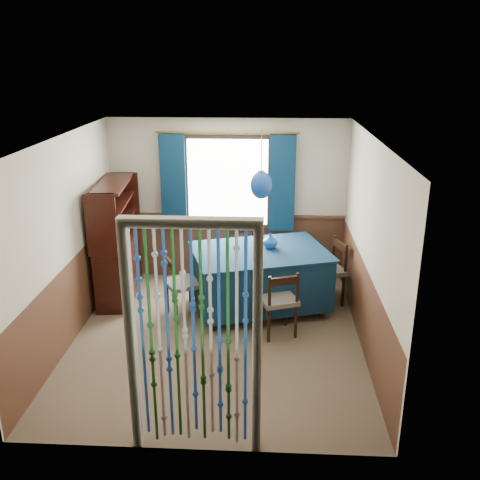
# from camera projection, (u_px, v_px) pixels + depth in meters

# --- Properties ---
(floor) EXTENTS (4.00, 4.00, 0.00)m
(floor) POSITION_uv_depth(u_px,v_px,m) (217.00, 338.00, 6.73)
(floor) COLOR brown
(floor) RESTS_ON ground
(ceiling) EXTENTS (4.00, 4.00, 0.00)m
(ceiling) POSITION_uv_depth(u_px,v_px,m) (214.00, 139.00, 5.90)
(ceiling) COLOR silver
(ceiling) RESTS_ON ground
(wall_back) EXTENTS (3.60, 0.00, 3.60)m
(wall_back) POSITION_uv_depth(u_px,v_px,m) (228.00, 201.00, 8.20)
(wall_back) COLOR #BFB59C
(wall_back) RESTS_ON ground
(wall_front) EXTENTS (3.60, 0.00, 3.60)m
(wall_front) POSITION_uv_depth(u_px,v_px,m) (192.00, 327.00, 4.43)
(wall_front) COLOR #BFB59C
(wall_front) RESTS_ON ground
(wall_left) EXTENTS (0.00, 4.00, 4.00)m
(wall_left) POSITION_uv_depth(u_px,v_px,m) (66.00, 242.00, 6.40)
(wall_left) COLOR #BFB59C
(wall_left) RESTS_ON ground
(wall_right) EXTENTS (0.00, 4.00, 4.00)m
(wall_right) POSITION_uv_depth(u_px,v_px,m) (369.00, 248.00, 6.22)
(wall_right) COLOR #BFB59C
(wall_right) RESTS_ON ground
(wainscot_back) EXTENTS (3.60, 0.00, 3.60)m
(wainscot_back) POSITION_uv_depth(u_px,v_px,m) (228.00, 247.00, 8.43)
(wainscot_back) COLOR #4B2C1C
(wainscot_back) RESTS_ON ground
(wainscot_front) EXTENTS (3.60, 0.00, 3.60)m
(wainscot_front) POSITION_uv_depth(u_px,v_px,m) (195.00, 402.00, 4.69)
(wainscot_front) COLOR #4B2C1C
(wainscot_front) RESTS_ON ground
(wainscot_left) EXTENTS (0.00, 4.00, 4.00)m
(wainscot_left) POSITION_uv_depth(u_px,v_px,m) (74.00, 299.00, 6.65)
(wainscot_left) COLOR #4B2C1C
(wainscot_left) RESTS_ON ground
(wainscot_right) EXTENTS (0.00, 4.00, 4.00)m
(wainscot_right) POSITION_uv_depth(u_px,v_px,m) (363.00, 306.00, 6.47)
(wainscot_right) COLOR #4B2C1C
(wainscot_right) RESTS_ON ground
(window) EXTENTS (1.32, 0.12, 1.42)m
(window) POSITION_uv_depth(u_px,v_px,m) (228.00, 182.00, 8.05)
(window) COLOR black
(window) RESTS_ON wall_back
(doorway) EXTENTS (1.16, 0.12, 2.18)m
(doorway) POSITION_uv_depth(u_px,v_px,m) (194.00, 344.00, 4.55)
(doorway) COLOR silver
(doorway) RESTS_ON ground
(dining_table) EXTENTS (2.07, 1.71, 0.87)m
(dining_table) POSITION_uv_depth(u_px,v_px,m) (260.00, 276.00, 7.35)
(dining_table) COLOR #0C253E
(dining_table) RESTS_ON floor
(chair_near) EXTENTS (0.55, 0.54, 0.88)m
(chair_near) POSITION_uv_depth(u_px,v_px,m) (279.00, 301.00, 6.67)
(chair_near) COLOR black
(chair_near) RESTS_ON floor
(chair_far) EXTENTS (0.64, 0.63, 0.97)m
(chair_far) POSITION_uv_depth(u_px,v_px,m) (246.00, 256.00, 8.02)
(chair_far) COLOR black
(chair_far) RESTS_ON floor
(chair_left) EXTENTS (0.58, 0.59, 0.89)m
(chair_left) POSITION_uv_depth(u_px,v_px,m) (181.00, 284.00, 7.15)
(chair_left) COLOR black
(chair_left) RESTS_ON floor
(chair_right) EXTENTS (0.57, 0.58, 0.93)m
(chair_right) POSITION_uv_depth(u_px,v_px,m) (329.00, 270.00, 7.55)
(chair_right) COLOR black
(chair_right) RESTS_ON floor
(sideboard) EXTENTS (0.57, 1.34, 1.71)m
(sideboard) POSITION_uv_depth(u_px,v_px,m) (118.00, 257.00, 7.74)
(sideboard) COLOR black
(sideboard) RESTS_ON floor
(pendant_lamp) EXTENTS (0.29, 0.29, 0.91)m
(pendant_lamp) POSITION_uv_depth(u_px,v_px,m) (261.00, 185.00, 6.93)
(pendant_lamp) COLOR olive
(pendant_lamp) RESTS_ON ceiling
(vase_table) EXTENTS (0.21, 0.21, 0.19)m
(vase_table) POSITION_uv_depth(u_px,v_px,m) (270.00, 241.00, 7.30)
(vase_table) COLOR navy
(vase_table) RESTS_ON dining_table
(bowl_shelf) EXTENTS (0.21, 0.21, 0.05)m
(bowl_shelf) POSITION_uv_depth(u_px,v_px,m) (114.00, 223.00, 7.33)
(bowl_shelf) COLOR beige
(bowl_shelf) RESTS_ON sideboard
(vase_sideboard) EXTENTS (0.21, 0.21, 0.17)m
(vase_sideboard) POSITION_uv_depth(u_px,v_px,m) (125.00, 229.00, 7.87)
(vase_sideboard) COLOR beige
(vase_sideboard) RESTS_ON sideboard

